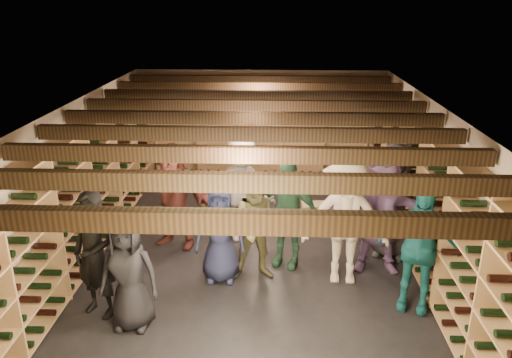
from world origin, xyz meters
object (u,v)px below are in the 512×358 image
(person_2, at_px, (258,227))
(person_3, at_px, (346,221))
(person_4, at_px, (418,248))
(person_9, at_px, (241,189))
(person_0, at_px, (129,273))
(person_1, at_px, (95,255))
(crate_loose, at_px, (315,208))
(person_11, at_px, (380,213))
(person_10, at_px, (287,213))
(person_12, at_px, (393,201))
(crate_stack_left, at_px, (220,198))
(person_6, at_px, (220,233))
(person_5, at_px, (174,195))
(crate_stack_right, at_px, (215,194))

(person_2, relative_size, person_3, 0.85)
(person_4, distance_m, person_9, 3.05)
(person_0, height_order, person_1, person_1)
(person_0, bearing_deg, person_4, 11.72)
(crate_loose, bearing_deg, person_0, -124.96)
(person_0, xyz_separation_m, person_11, (3.30, 1.54, 0.17))
(person_11, bearing_deg, person_9, 161.92)
(person_3, bearing_deg, person_10, 155.00)
(person_12, bearing_deg, crate_loose, 144.01)
(crate_stack_left, distance_m, person_10, 2.42)
(person_9, relative_size, person_11, 1.00)
(crate_loose, relative_size, person_0, 0.34)
(crate_stack_left, relative_size, person_6, 0.40)
(crate_stack_left, bearing_deg, person_3, -49.96)
(person_5, height_order, person_10, person_5)
(person_1, bearing_deg, person_5, 96.83)
(crate_loose, bearing_deg, crate_stack_right, 179.56)
(crate_loose, relative_size, person_3, 0.26)
(crate_stack_left, height_order, person_6, person_6)
(person_1, xyz_separation_m, person_11, (3.80, 1.30, 0.06))
(person_2, height_order, person_6, person_2)
(crate_loose, xyz_separation_m, person_10, (-0.60, -1.99, 0.77))
(person_12, bearing_deg, person_4, -69.33)
(person_5, distance_m, person_6, 1.38)
(person_2, relative_size, person_5, 0.93)
(person_10, bearing_deg, person_2, -114.18)
(person_0, relative_size, person_1, 0.87)
(crate_stack_left, bearing_deg, person_9, -67.01)
(person_3, xyz_separation_m, person_10, (-0.82, 0.45, -0.10))
(person_2, bearing_deg, person_12, 14.78)
(person_10, relative_size, person_11, 0.94)
(person_1, bearing_deg, person_9, 76.61)
(person_6, xyz_separation_m, person_9, (0.22, 1.30, 0.17))
(person_5, bearing_deg, person_3, -0.08)
(crate_stack_left, height_order, person_12, person_12)
(person_5, xyz_separation_m, person_11, (3.18, -0.66, 0.03))
(person_5, height_order, person_11, person_11)
(crate_loose, xyz_separation_m, person_12, (1.06, -1.61, 0.84))
(person_0, height_order, person_10, person_10)
(person_9, bearing_deg, person_4, -59.37)
(person_11, bearing_deg, person_2, -164.62)
(person_6, relative_size, person_12, 0.80)
(person_4, height_order, person_9, person_9)
(person_3, xyz_separation_m, person_9, (-1.55, 1.26, -0.04))
(person_1, bearing_deg, person_11, 43.04)
(person_3, distance_m, person_12, 1.18)
(crate_loose, distance_m, person_3, 2.60)
(crate_loose, bearing_deg, person_11, -69.66)
(crate_stack_left, distance_m, crate_stack_right, 0.12)
(person_9, xyz_separation_m, person_10, (0.73, -0.82, -0.05))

